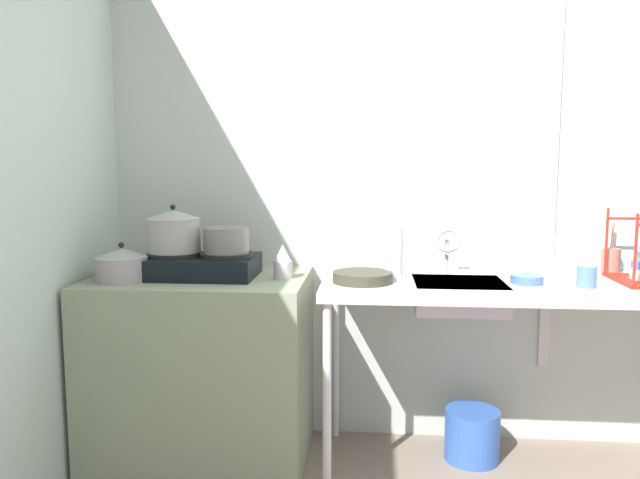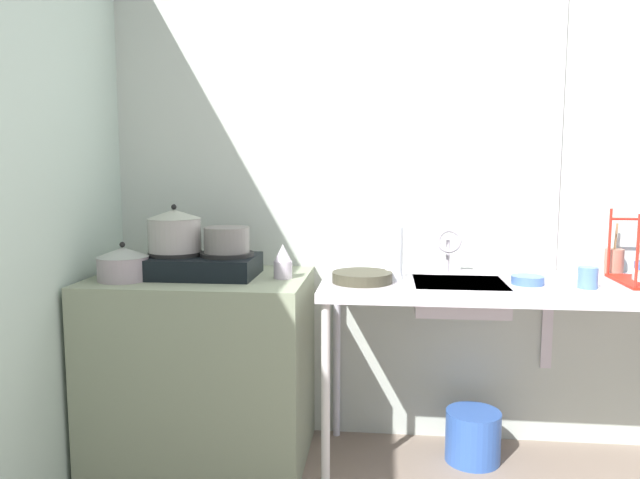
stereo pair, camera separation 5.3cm
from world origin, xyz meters
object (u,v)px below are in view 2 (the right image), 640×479
at_px(faucet, 449,244).
at_px(utensil_jar, 614,261).
at_px(pot_beside_stove, 123,264).
at_px(bucket_on_floor, 473,436).
at_px(stove, 201,265).
at_px(sink_basin, 459,296).
at_px(cup_by_rack, 588,278).
at_px(bottle_by_sink, 394,252).
at_px(frying_pan, 362,277).
at_px(percolator, 283,262).
at_px(pot_on_right_burner, 227,240).
at_px(small_bowl_on_drainboard, 528,280).
at_px(pot_on_left_burner, 175,230).

height_order(faucet, utensil_jar, utensil_jar).
height_order(pot_beside_stove, bucket_on_floor, pot_beside_stove).
xyz_separation_m(stove, sink_basin, (1.14, -0.02, -0.11)).
height_order(cup_by_rack, bottle_by_sink, bottle_by_sink).
relative_size(pot_beside_stove, utensil_jar, 0.95).
distance_m(stove, frying_pan, 0.73).
bearing_deg(sink_basin, faucet, 100.71).
bearing_deg(bucket_on_floor, stove, -176.04).
xyz_separation_m(stove, bottle_by_sink, (0.86, 0.00, 0.07)).
bearing_deg(frying_pan, bucket_on_floor, 16.99).
height_order(percolator, bottle_by_sink, bottle_by_sink).
relative_size(frying_pan, cup_by_rack, 2.94).
xyz_separation_m(pot_on_right_burner, bottle_by_sink, (0.74, 0.00, -0.05)).
bearing_deg(small_bowl_on_drainboard, bucket_on_floor, 146.38).
relative_size(small_bowl_on_drainboard, bottle_by_sink, 0.51).
distance_m(small_bowl_on_drainboard, bucket_on_floor, 0.79).
distance_m(percolator, bucket_on_floor, 1.18).
bearing_deg(cup_by_rack, frying_pan, 178.35).
xyz_separation_m(frying_pan, cup_by_rack, (0.92, -0.03, 0.02)).
bearing_deg(stove, pot_on_left_burner, 180.00).
bearing_deg(stove, utensil_jar, 8.02).
bearing_deg(bucket_on_floor, faucet, 155.40).
bearing_deg(frying_pan, faucet, 29.01).
bearing_deg(stove, frying_pan, -5.48).
xyz_separation_m(sink_basin, bottle_by_sink, (-0.28, 0.02, 0.18)).
relative_size(pot_on_right_burner, bottle_by_sink, 0.76).
bearing_deg(small_bowl_on_drainboard, cup_by_rack, -14.62).
xyz_separation_m(sink_basin, frying_pan, (-0.41, -0.05, 0.08)).
distance_m(pot_on_left_burner, bottle_by_sink, 0.98).
distance_m(pot_on_right_burner, sink_basin, 1.04).
distance_m(stove, cup_by_rack, 1.64).
relative_size(stove, bucket_on_floor, 2.00).
distance_m(frying_pan, small_bowl_on_drainboard, 0.69).
height_order(small_bowl_on_drainboard, bucket_on_floor, small_bowl_on_drainboard).
height_order(pot_on_left_burner, bucket_on_floor, pot_on_left_burner).
relative_size(pot_on_right_burner, utensil_jar, 0.87).
relative_size(frying_pan, utensil_jar, 1.10).
xyz_separation_m(stove, pot_beside_stove, (-0.31, -0.13, 0.02)).
bearing_deg(faucet, pot_on_left_burner, -173.37).
xyz_separation_m(stove, faucet, (1.11, 0.14, 0.09)).
bearing_deg(pot_on_left_burner, percolator, -1.28).
distance_m(sink_basin, cup_by_rack, 0.52).
bearing_deg(pot_on_left_burner, frying_pan, -4.71).
distance_m(pot_on_left_burner, cup_by_rack, 1.77).
bearing_deg(bucket_on_floor, pot_on_right_burner, -175.61).
height_order(frying_pan, small_bowl_on_drainboard, frying_pan).
height_order(bottle_by_sink, bucket_on_floor, bottle_by_sink).
xyz_separation_m(cup_by_rack, bottle_by_sink, (-0.78, 0.10, 0.08)).
distance_m(pot_on_right_burner, bottle_by_sink, 0.74).
relative_size(pot_on_right_burner, faucet, 0.94).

